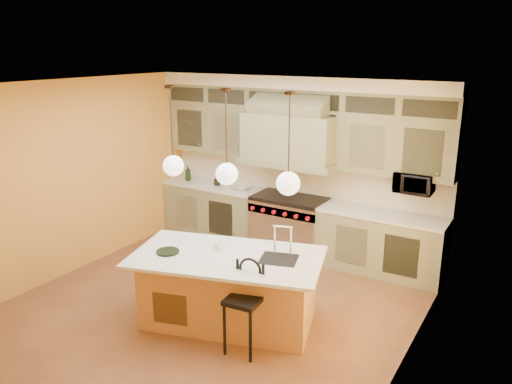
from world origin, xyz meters
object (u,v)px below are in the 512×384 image
Objects in this scene: counter_stool at (245,301)px; microwave at (414,183)px; range at (289,224)px; kitchen_island at (229,287)px.

counter_stool is 2.00× the size of microwave.
range is at bearing 102.50° from counter_stool.
kitchen_island is at bearing 135.12° from counter_stool.
range is 2.21× the size of microwave.
kitchen_island is 4.67× the size of microwave.
microwave is (1.05, 2.91, 0.84)m from counter_stool.
microwave is (1.54, 2.50, 0.98)m from kitchen_island.
counter_stool is (0.90, -2.80, 0.13)m from range.
microwave reaches higher than counter_stool.
range is 2.18m from microwave.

